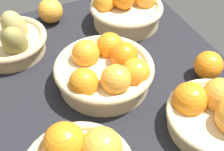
# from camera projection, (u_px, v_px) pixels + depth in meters

# --- Properties ---
(market_tray) EXTENTS (0.84, 0.72, 0.03)m
(market_tray) POSITION_uv_depth(u_px,v_px,m) (102.00, 90.00, 0.82)
(market_tray) COLOR black
(market_tray) RESTS_ON ground
(basket_far_left) EXTENTS (0.23, 0.23, 0.12)m
(basket_far_left) POSITION_uv_depth(u_px,v_px,m) (126.00, 9.00, 0.98)
(basket_far_left) COLOR #D3BC8C
(basket_far_left) RESTS_ON market_tray
(basket_center) EXTENTS (0.25, 0.25, 0.11)m
(basket_center) POSITION_uv_depth(u_px,v_px,m) (106.00, 70.00, 0.78)
(basket_center) COLOR #D3BC8C
(basket_center) RESTS_ON market_tray
(basket_far_right) EXTENTS (0.22, 0.22, 0.11)m
(basket_far_right) POSITION_uv_depth(u_px,v_px,m) (214.00, 113.00, 0.69)
(basket_far_right) COLOR #D3BC8C
(basket_far_right) RESTS_ON market_tray
(basket_near_left_pears) EXTENTS (0.22, 0.21, 0.14)m
(basket_near_left_pears) POSITION_uv_depth(u_px,v_px,m) (11.00, 41.00, 0.88)
(basket_near_left_pears) COLOR tan
(basket_near_left_pears) RESTS_ON market_tray
(loose_orange_front_gap) EXTENTS (0.08, 0.08, 0.08)m
(loose_orange_front_gap) POSITION_uv_depth(u_px,v_px,m) (50.00, 11.00, 0.99)
(loose_orange_front_gap) COLOR #F49E33
(loose_orange_front_gap) RESTS_ON market_tray
(loose_orange_back_gap) EXTENTS (0.07, 0.07, 0.07)m
(loose_orange_back_gap) POSITION_uv_depth(u_px,v_px,m) (208.00, 65.00, 0.81)
(loose_orange_back_gap) COLOR orange
(loose_orange_back_gap) RESTS_ON market_tray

